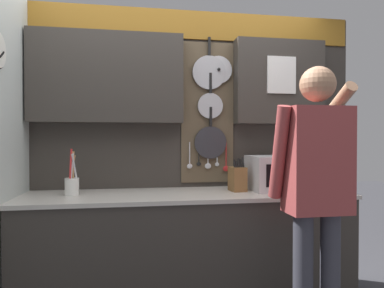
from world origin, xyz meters
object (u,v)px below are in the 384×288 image
(utensil_crock, at_px, (72,183))
(person, at_px, (316,182))
(microwave, at_px, (279,173))
(knife_block, at_px, (237,179))

(utensil_crock, relative_size, person, 0.20)
(utensil_crock, height_order, person, person)
(microwave, distance_m, utensil_crock, 1.62)
(person, bearing_deg, knife_block, 113.53)
(utensil_crock, xyz_separation_m, person, (1.57, -0.68, 0.06))
(utensil_crock, bearing_deg, knife_block, -0.04)
(microwave, distance_m, knife_block, 0.35)
(knife_block, distance_m, person, 0.74)
(utensil_crock, bearing_deg, microwave, -0.06)
(microwave, xyz_separation_m, knife_block, (-0.35, 0.00, -0.04))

